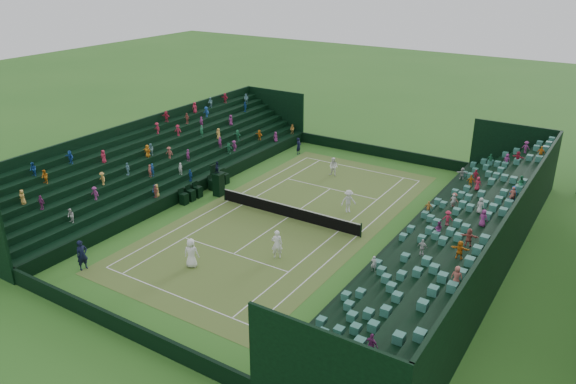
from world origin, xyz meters
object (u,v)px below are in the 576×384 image
Objects in this scene: umpire_chair at (218,181)px; player_near_west at (191,253)px; tennis_net at (288,211)px; player_far_west at (334,167)px; player_near_east at (277,244)px; player_far_east at (348,201)px.

player_near_west is (5.61, -9.49, -0.27)m from umpire_chair.
player_far_west is at bearing 97.52° from tennis_net.
player_near_east reaches higher than tennis_net.
player_far_east is at bearing 15.04° from umpire_chair.
umpire_chair is 1.51× the size of player_near_west.
player_far_west is at bearing 84.54° from player_far_east.
player_far_west is at bearing 57.09° from umpire_chair.
player_near_west reaches higher than player_far_west.
tennis_net is 9.23m from player_far_west.
player_near_east is 1.18× the size of player_far_west.
umpire_chair reaches higher than tennis_net.
player_far_west is (5.59, 8.64, -0.39)m from umpire_chair.
player_far_west is (-3.77, 14.44, -0.14)m from player_near_east.
tennis_net is 6.27× the size of player_near_west.
player_near_east is at bearing -136.48° from player_far_east.
player_near_west is (-1.19, -8.97, 0.41)m from tennis_net.
umpire_chair is at bearing -82.57° from player_near_west.
player_far_east is (4.42, -5.95, 0.06)m from player_far_west.
player_near_east is (9.36, -5.81, -0.25)m from umpire_chair.
tennis_net is 6.73× the size of player_far_east.
player_near_west is 18.12m from player_far_west.
umpire_chair is 1.48× the size of player_near_east.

